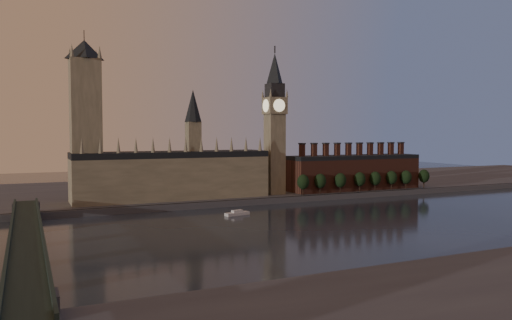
{
  "coord_description": "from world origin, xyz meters",
  "views": [
    {
      "loc": [
        -154.56,
        -212.93,
        48.46
      ],
      "look_at": [
        -30.41,
        55.0,
        32.4
      ],
      "focal_mm": 35.0,
      "sensor_mm": 36.0,
      "label": 1
    }
  ],
  "objects": [
    {
      "name": "palace_of_westminster",
      "position": [
        -64.41,
        114.91,
        21.63
      ],
      "size": [
        130.0,
        30.3,
        74.0
      ],
      "color": "gray",
      "rests_on": "north_bank"
    },
    {
      "name": "embankment_tree_2",
      "position": [
        56.47,
        93.93,
        13.47
      ],
      "size": [
        8.6,
        8.6,
        14.88
      ],
      "color": "black",
      "rests_on": "north_bank"
    },
    {
      "name": "victoria_tower",
      "position": [
        -120.0,
        115.0,
        59.09
      ],
      "size": [
        24.0,
        24.0,
        108.0
      ],
      "color": "gray",
      "rests_on": "north_bank"
    },
    {
      "name": "embankment_tree_6",
      "position": [
        118.52,
        93.62,
        13.47
      ],
      "size": [
        8.6,
        8.6,
        14.88
      ],
      "color": "black",
      "rests_on": "north_bank"
    },
    {
      "name": "embankment_tree_4",
      "position": [
        89.27,
        94.96,
        13.47
      ],
      "size": [
        8.6,
        8.6,
        14.88
      ],
      "color": "black",
      "rests_on": "north_bank"
    },
    {
      "name": "embankment_tree_3",
      "position": [
        74.58,
        94.71,
        13.47
      ],
      "size": [
        8.6,
        8.6,
        14.88
      ],
      "color": "black",
      "rests_on": "north_bank"
    },
    {
      "name": "westminster_bridge",
      "position": [
        -155.0,
        -2.7,
        7.44
      ],
      "size": [
        14.0,
        200.0,
        11.55
      ],
      "color": "black",
      "rests_on": "ground"
    },
    {
      "name": "embankment_tree_7",
      "position": [
        138.48,
        95.16,
        13.47
      ],
      "size": [
        8.6,
        8.6,
        14.88
      ],
      "color": "black",
      "rests_on": "north_bank"
    },
    {
      "name": "big_ben",
      "position": [
        10.0,
        110.0,
        56.83
      ],
      "size": [
        15.0,
        15.0,
        107.0
      ],
      "color": "gray",
      "rests_on": "north_bank"
    },
    {
      "name": "ground",
      "position": [
        0.0,
        0.0,
        0.0
      ],
      "size": [
        900.0,
        900.0,
        0.0
      ],
      "primitive_type": "plane",
      "color": "black",
      "rests_on": "ground"
    },
    {
      "name": "chimney_block",
      "position": [
        80.0,
        110.0,
        17.82
      ],
      "size": [
        110.0,
        25.0,
        37.0
      ],
      "color": "brown",
      "rests_on": "north_bank"
    },
    {
      "name": "embankment_tree_5",
      "position": [
        105.33,
        95.23,
        13.47
      ],
      "size": [
        8.6,
        8.6,
        14.88
      ],
      "color": "black",
      "rests_on": "north_bank"
    },
    {
      "name": "embankment_tree_1",
      "position": [
        39.89,
        95.35,
        13.47
      ],
      "size": [
        8.6,
        8.6,
        14.88
      ],
      "color": "black",
      "rests_on": "north_bank"
    },
    {
      "name": "north_bank",
      "position": [
        0.0,
        178.04,
        2.0
      ],
      "size": [
        900.0,
        182.0,
        4.0
      ],
      "color": "#47484D",
      "rests_on": "ground"
    },
    {
      "name": "embankment_tree_0",
      "position": [
        25.25,
        94.88,
        13.47
      ],
      "size": [
        8.6,
        8.6,
        14.88
      ],
      "color": "black",
      "rests_on": "north_bank"
    },
    {
      "name": "river_boat",
      "position": [
        -42.09,
        56.18,
        1.17
      ],
      "size": [
        15.78,
        7.21,
        3.04
      ],
      "rotation": [
        0.0,
        0.0,
        0.19
      ],
      "color": "silver",
      "rests_on": "ground"
    }
  ]
}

